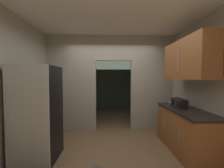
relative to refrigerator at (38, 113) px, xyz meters
name	(u,v)px	position (x,y,z in m)	size (l,w,h in m)	color
ground	(112,154)	(1.40, 0.13, -0.88)	(20.00, 20.00, 0.00)	brown
kitchen_overhead_slab	(112,22)	(1.40, 0.55, 1.91)	(4.06, 6.83, 0.06)	silver
kitchen_partition	(110,80)	(1.38, 1.54, 0.59)	(3.66, 0.12, 2.76)	#ADA899
adjoining_room_shell	(109,81)	(1.40, 3.62, 0.50)	(3.66, 3.06, 2.76)	slate
refrigerator	(38,113)	(0.00, 0.00, 0.00)	(0.71, 0.78, 1.76)	black
lower_cabinet_run	(185,131)	(2.92, 0.18, -0.43)	(0.62, 1.61, 0.89)	brown
upper_cabinet_counterside	(187,60)	(2.92, 0.18, 1.03)	(0.36, 1.45, 0.80)	brown
boombox	(179,103)	(2.88, 0.40, 0.11)	(0.19, 0.44, 0.22)	black
book_stack	(173,103)	(2.90, 0.73, 0.05)	(0.14, 0.17, 0.09)	#8C3893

